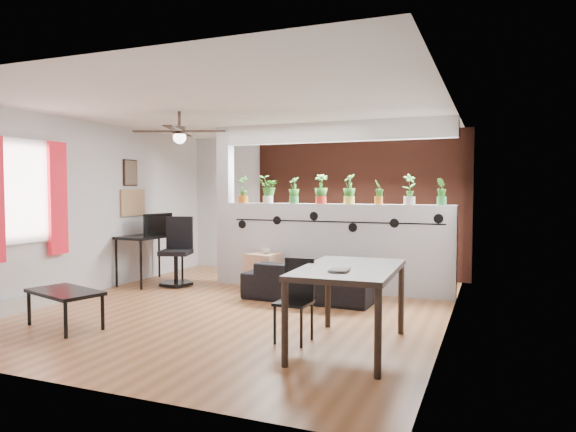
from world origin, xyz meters
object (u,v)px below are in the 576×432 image
Objects in this scene: sofa at (309,282)px; potted_plant_0 at (243,188)px; potted_plant_2 at (294,189)px; potted_plant_5 at (379,191)px; ceiling_fan at (180,133)px; potted_plant_6 at (410,188)px; cup at (266,251)px; potted_plant_3 at (321,188)px; potted_plant_4 at (349,188)px; cube_shelf at (263,272)px; folding_chair at (297,292)px; coffee_table at (65,294)px; computer_desk at (150,239)px; office_chair at (177,256)px; potted_plant_1 at (268,188)px; dining_table at (349,276)px; potted_plant_7 at (442,191)px.

potted_plant_0 is at bearing -26.40° from sofa.
potted_plant_2 reaches higher than potted_plant_5.
potted_plant_2 is (0.92, 1.80, -0.74)m from ceiling_fan.
potted_plant_6 reaches higher than cup.
potted_plant_2 is 0.45m from potted_plant_3.
potted_plant_4 is 1.00× the size of potted_plant_6.
potted_plant_2 is at bearing 47.95° from cube_shelf.
potted_plant_4 reaches higher than folding_chair.
cup is 0.11× the size of coffee_table.
computer_desk is at bearing 107.04° from coffee_table.
potted_plant_1 is at bearing 21.03° from office_chair.
potted_plant_1 is 1.00× the size of potted_plant_6.
ceiling_fan reaches higher than potted_plant_3.
coffee_table is (-0.66, -3.18, -1.21)m from potted_plant_0.
potted_plant_5 is 1.96m from cup.
ceiling_fan reaches higher than cup.
office_chair is (-1.51, -0.19, -0.13)m from cup.
ceiling_fan is 2.46m from coffee_table.
potted_plant_5 is 2.17m from cube_shelf.
potted_plant_6 reaches higher than dining_table.
ceiling_fan is at bearing -41.34° from computer_desk.
potted_plant_6 is (1.35, 0.00, -0.00)m from potted_plant_3.
potted_plant_1 is 0.39× the size of computer_desk.
ceiling_fan reaches higher than computer_desk.
cube_shelf is (0.07, -0.34, -1.30)m from potted_plant_1.
potted_plant_3 is 1.01× the size of potted_plant_6.
potted_plant_1 reaches higher than sofa.
potted_plant_4 reaches higher than cup.
cube_shelf is 1.48m from office_chair.
potted_plant_0 is 1.24× the size of potted_plant_5.
potted_plant_2 is at bearing 121.05° from dining_table.
potted_plant_0 is 1.18× the size of potted_plant_7.
potted_plant_5 is (2.28, 1.80, -0.77)m from ceiling_fan.
potted_plant_4 is (1.83, 1.80, -0.73)m from ceiling_fan.
potted_plant_5 is at bearing -134.13° from sofa.
potted_plant_0 is 0.53× the size of folding_chair.
potted_plant_6 is 0.45m from potted_plant_7.
potted_plant_7 is 5.10m from coffee_table.
potted_plant_0 reaches higher than cube_shelf.
ceiling_fan is 2.00m from potted_plant_1.
sofa is (1.46, 1.02, -2.06)m from ceiling_fan.
potted_plant_0 is 3.16m from potted_plant_7.
potted_plant_1 is at bearing 180.00° from potted_plant_7.
potted_plant_5 is at bearing 38.33° from ceiling_fan.
potted_plant_3 is at bearing -0.00° from potted_plant_0.
office_chair is at bearing -150.35° from potted_plant_0.
dining_table reaches higher than sofa.
cube_shelf is at bearing 5.29° from computer_desk.
potted_plant_1 is 3.55m from dining_table.
potted_plant_4 is at bearing 0.00° from potted_plant_1.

